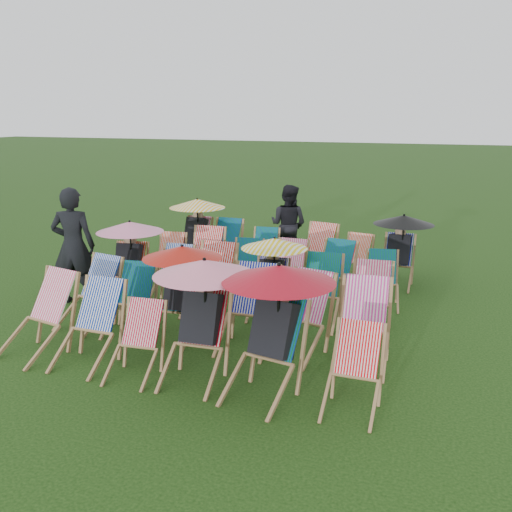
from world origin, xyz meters
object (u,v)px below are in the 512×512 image
(deckchair_0, at_px, (37,315))
(person_rear, at_px, (288,225))
(deckchair_29, at_px, (399,249))
(person_left, at_px, (73,246))
(deckchair_5, at_px, (353,372))

(deckchair_0, relative_size, person_rear, 0.65)
(deckchair_29, bearing_deg, person_left, -149.90)
(deckchair_29, distance_m, person_rear, 2.38)
(deckchair_0, height_order, person_rear, person_rear)
(deckchair_0, distance_m, person_left, 2.06)
(deckchair_5, relative_size, deckchair_29, 0.68)
(deckchair_0, distance_m, person_rear, 5.59)
(deckchair_5, bearing_deg, deckchair_29, 91.29)
(deckchair_0, xyz_separation_m, deckchair_5, (4.02, -0.06, -0.08))
(person_left, xyz_separation_m, person_rear, (2.49, 3.48, -0.13))
(deckchair_29, height_order, person_rear, person_rear)
(deckchair_0, bearing_deg, deckchair_29, 60.95)
(deckchair_5, xyz_separation_m, person_rear, (-2.35, 5.38, 0.38))
(deckchair_0, bearing_deg, deckchair_5, 10.80)
(deckchair_5, bearing_deg, deckchair_0, 179.41)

